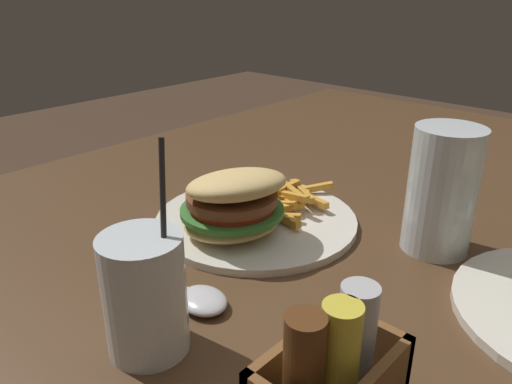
{
  "coord_description": "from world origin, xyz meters",
  "views": [
    {
      "loc": [
        0.53,
        0.26,
        1.05
      ],
      "look_at": [
        0.07,
        -0.16,
        0.79
      ],
      "focal_mm": 35.0,
      "sensor_mm": 36.0,
      "label": 1
    }
  ],
  "objects_px": {
    "juice_glass": "(145,299)",
    "beer_glass": "(442,193)",
    "meal_plate_near": "(245,209)",
    "condiment_caddy": "(331,376)",
    "spoon": "(199,297)"
  },
  "relations": [
    {
      "from": "beer_glass",
      "to": "juice_glass",
      "type": "relative_size",
      "value": 0.8
    },
    {
      "from": "juice_glass",
      "to": "beer_glass",
      "type": "bearing_deg",
      "value": 162.04
    },
    {
      "from": "juice_glass",
      "to": "spoon",
      "type": "distance_m",
      "value": 0.09
    },
    {
      "from": "beer_glass",
      "to": "condiment_caddy",
      "type": "relative_size",
      "value": 1.31
    },
    {
      "from": "meal_plate_near",
      "to": "juice_glass",
      "type": "relative_size",
      "value": 1.45
    },
    {
      "from": "juice_glass",
      "to": "condiment_caddy",
      "type": "distance_m",
      "value": 0.17
    },
    {
      "from": "juice_glass",
      "to": "condiment_caddy",
      "type": "bearing_deg",
      "value": 105.44
    },
    {
      "from": "meal_plate_near",
      "to": "juice_glass",
      "type": "distance_m",
      "value": 0.24
    },
    {
      "from": "spoon",
      "to": "condiment_caddy",
      "type": "distance_m",
      "value": 0.19
    },
    {
      "from": "meal_plate_near",
      "to": "juice_glass",
      "type": "bearing_deg",
      "value": 21.95
    },
    {
      "from": "beer_glass",
      "to": "spoon",
      "type": "relative_size",
      "value": 0.86
    },
    {
      "from": "meal_plate_near",
      "to": "juice_glass",
      "type": "xyz_separation_m",
      "value": [
        0.22,
        0.09,
        0.02
      ]
    },
    {
      "from": "meal_plate_near",
      "to": "beer_glass",
      "type": "xyz_separation_m",
      "value": [
        -0.13,
        0.2,
        0.04
      ]
    },
    {
      "from": "meal_plate_near",
      "to": "juice_glass",
      "type": "height_order",
      "value": "juice_glass"
    },
    {
      "from": "meal_plate_near",
      "to": "condiment_caddy",
      "type": "height_order",
      "value": "meal_plate_near"
    }
  ]
}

